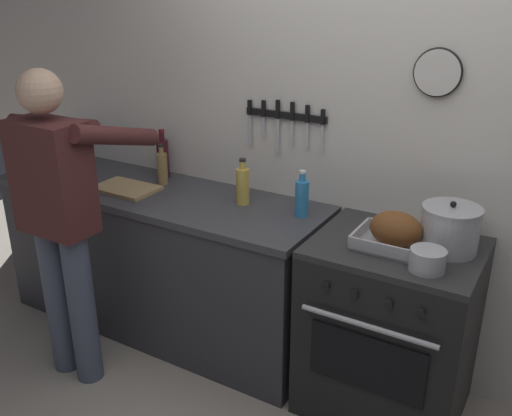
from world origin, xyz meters
TOP-DOWN VIEW (x-y plane):
  - wall_back at (0.00, 1.35)m, footprint 6.00×0.13m
  - counter_block at (-1.20, 0.99)m, footprint 2.03×0.65m
  - stove at (0.22, 0.99)m, footprint 0.76×0.67m
  - person_cook at (-1.32, 0.40)m, footprint 0.51×0.63m
  - roasting_pan at (0.22, 0.95)m, footprint 0.35×0.26m
  - stock_pot at (0.43, 1.05)m, footprint 0.26×0.26m
  - saucepan at (0.40, 0.81)m, footprint 0.15×0.15m
  - cutting_board at (-1.36, 0.91)m, footprint 0.36×0.24m
  - bottle_vinegar at (-1.24, 1.10)m, footprint 0.06×0.06m
  - bottle_wine_red at (-1.32, 1.21)m, footprint 0.07×0.07m
  - bottle_dish_soap at (-0.31, 1.08)m, footprint 0.07×0.07m
  - bottle_cooking_oil at (-0.66, 1.07)m, footprint 0.07×0.07m

SIDE VIEW (x-z plane):
  - stove at x=0.22m, z-range 0.00..0.90m
  - counter_block at x=-1.20m, z-range 0.00..0.90m
  - cutting_board at x=-1.36m, z-range 0.90..0.92m
  - saucepan at x=0.40m, z-range 0.90..0.99m
  - person_cook at x=-1.32m, z-range 0.12..1.78m
  - roasting_pan at x=0.22m, z-range 0.89..1.06m
  - bottle_vinegar at x=-1.24m, z-range 0.88..1.12m
  - bottle_dish_soap at x=-0.31m, z-range 0.88..1.12m
  - stock_pot at x=0.43m, z-range 0.89..1.12m
  - bottle_cooking_oil at x=-0.66m, z-range 0.88..1.13m
  - bottle_wine_red at x=-1.32m, z-range 0.88..1.17m
  - wall_back at x=0.00m, z-range 0.00..2.60m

